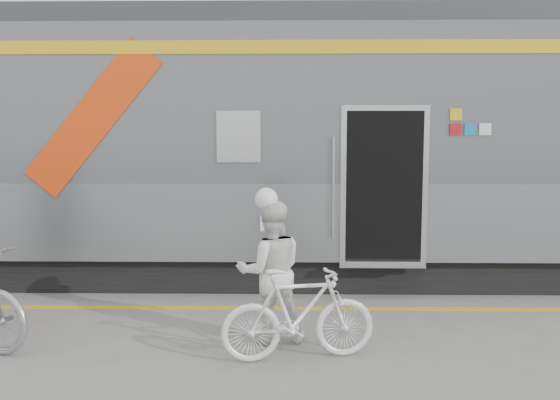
{
  "coord_description": "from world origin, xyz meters",
  "views": [
    {
      "loc": [
        0.64,
        -5.44,
        2.28
      ],
      "look_at": [
        0.52,
        1.6,
        1.5
      ],
      "focal_mm": 38.0,
      "sensor_mm": 36.0,
      "label": 1
    }
  ],
  "objects": [
    {
      "name": "ground",
      "position": [
        0.0,
        0.0,
        0.0
      ],
      "size": [
        90.0,
        90.0,
        0.0
      ],
      "primitive_type": "plane",
      "color": "slate",
      "rests_on": "ground"
    },
    {
      "name": "train",
      "position": [
        -0.26,
        4.19,
        2.05
      ],
      "size": [
        24.0,
        3.17,
        4.1
      ],
      "color": "black",
      "rests_on": "ground"
    },
    {
      "name": "safety_strip",
      "position": [
        0.0,
        2.15,
        0.0
      ],
      "size": [
        24.0,
        0.12,
        0.01
      ],
      "primitive_type": "cube",
      "color": "gold",
      "rests_on": "ground"
    },
    {
      "name": "woman",
      "position": [
        0.43,
        0.93,
        0.78
      ],
      "size": [
        0.86,
        0.73,
        1.57
      ],
      "primitive_type": "imported",
      "rotation": [
        0.0,
        0.0,
        3.33
      ],
      "color": "silver",
      "rests_on": "ground"
    },
    {
      "name": "bicycle_right",
      "position": [
        0.73,
        0.38,
        0.47
      ],
      "size": [
        1.64,
        0.74,
        0.95
      ],
      "primitive_type": "imported",
      "rotation": [
        0.0,
        0.0,
        1.76
      ],
      "color": "silver",
      "rests_on": "ground"
    },
    {
      "name": "helmet_woman",
      "position": [
        0.43,
        0.93,
        1.69
      ],
      "size": [
        0.25,
        0.25,
        0.25
      ],
      "primitive_type": "sphere",
      "color": "white",
      "rests_on": "woman"
    }
  ]
}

